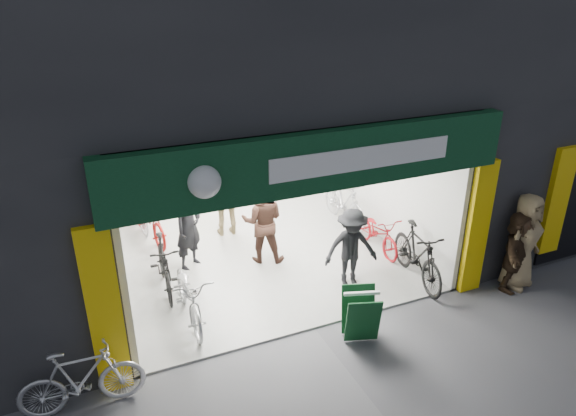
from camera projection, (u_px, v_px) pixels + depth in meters
ground at (315, 329)px, 8.74m from camera, size 60.00×60.00×0.00m
building at (256, 36)px, 11.51m from camera, size 17.00×10.27×8.00m
bike_left_front at (189, 295)px, 8.79m from camera, size 0.71×1.92×1.00m
bike_left_midfront at (164, 266)px, 9.62m from camera, size 0.62×1.81×1.07m
bike_left_midback at (149, 219)px, 11.58m from camera, size 1.00×2.06×1.03m
bike_left_back at (136, 209)px, 12.11m from camera, size 0.75×1.76×1.03m
bike_right_front at (417, 255)px, 9.92m from camera, size 0.84×1.99×1.16m
bike_right_mid at (378, 232)px, 11.15m from camera, size 0.63×1.67×0.87m
bike_right_back at (344, 201)px, 12.33m from camera, size 0.57×1.96×1.18m
parked_bike at (81, 379)px, 6.93m from camera, size 1.69×0.57×1.00m
customer_a at (188, 226)px, 10.26m from camera, size 0.82×0.78×1.89m
customer_b at (263, 221)px, 10.52m from camera, size 1.10×1.00×1.83m
customer_c at (351, 248)px, 9.71m from camera, size 1.13×0.79×1.60m
customer_d at (226, 197)px, 11.60m from camera, size 1.17×0.61×1.92m
pedestrian_near at (523, 241)px, 9.64m from camera, size 1.07×0.85×1.90m
pedestrian_far at (516, 251)px, 9.62m from camera, size 1.50×1.16×1.59m
sandwich_board at (361, 314)px, 8.33m from camera, size 0.71×0.72×0.86m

